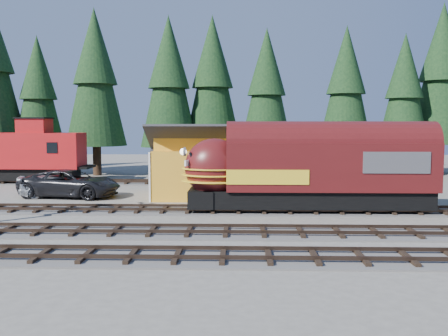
{
  "coord_description": "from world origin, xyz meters",
  "views": [
    {
      "loc": [
        0.02,
        -25.77,
        5.31
      ],
      "look_at": [
        -0.87,
        4.0,
        2.66
      ],
      "focal_mm": 40.0,
      "sensor_mm": 36.0,
      "label": 1
    }
  ],
  "objects_px": {
    "caboose": "(25,153)",
    "pickup_truck_b": "(58,186)",
    "locomotive": "(303,172)",
    "depot": "(239,156)",
    "pickup_truck_a": "(70,183)"
  },
  "relations": [
    {
      "from": "locomotive",
      "to": "pickup_truck_b",
      "type": "xyz_separation_m",
      "value": [
        -17.08,
        5.99,
        -1.64
      ]
    },
    {
      "from": "pickup_truck_b",
      "to": "caboose",
      "type": "bearing_deg",
      "value": 18.57
    },
    {
      "from": "depot",
      "to": "locomotive",
      "type": "relative_size",
      "value": 0.85
    },
    {
      "from": "caboose",
      "to": "pickup_truck_b",
      "type": "bearing_deg",
      "value": -53.81
    },
    {
      "from": "caboose",
      "to": "pickup_truck_a",
      "type": "relative_size",
      "value": 1.45
    },
    {
      "from": "pickup_truck_a",
      "to": "pickup_truck_b",
      "type": "distance_m",
      "value": 1.07
    },
    {
      "from": "caboose",
      "to": "pickup_truck_a",
      "type": "xyz_separation_m",
      "value": [
        6.88,
        -8.25,
        -1.68
      ]
    },
    {
      "from": "depot",
      "to": "locomotive",
      "type": "bearing_deg",
      "value": -59.22
    },
    {
      "from": "pickup_truck_a",
      "to": "pickup_truck_b",
      "type": "height_order",
      "value": "pickup_truck_a"
    },
    {
      "from": "locomotive",
      "to": "pickup_truck_b",
      "type": "relative_size",
      "value": 2.82
    },
    {
      "from": "pickup_truck_a",
      "to": "locomotive",
      "type": "bearing_deg",
      "value": -101.74
    },
    {
      "from": "depot",
      "to": "pickup_truck_a",
      "type": "bearing_deg",
      "value": -176.49
    },
    {
      "from": "locomotive",
      "to": "caboose",
      "type": "relative_size",
      "value": 1.45
    },
    {
      "from": "depot",
      "to": "pickup_truck_b",
      "type": "bearing_deg",
      "value": -177.78
    },
    {
      "from": "locomotive",
      "to": "caboose",
      "type": "bearing_deg",
      "value": 148.61
    }
  ]
}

